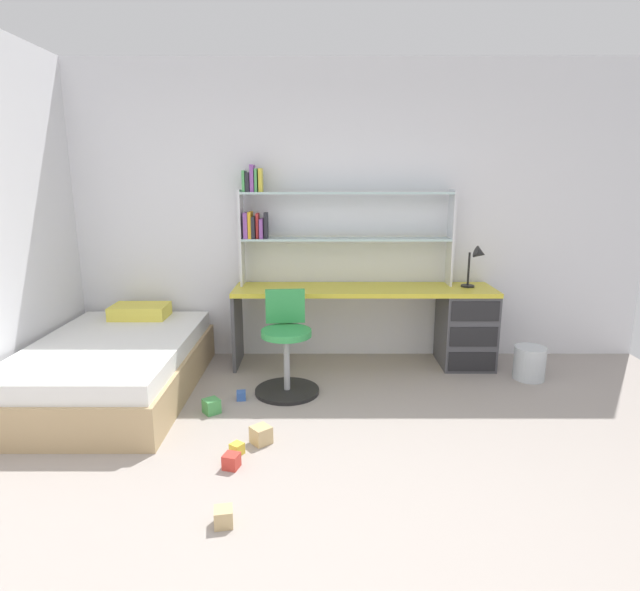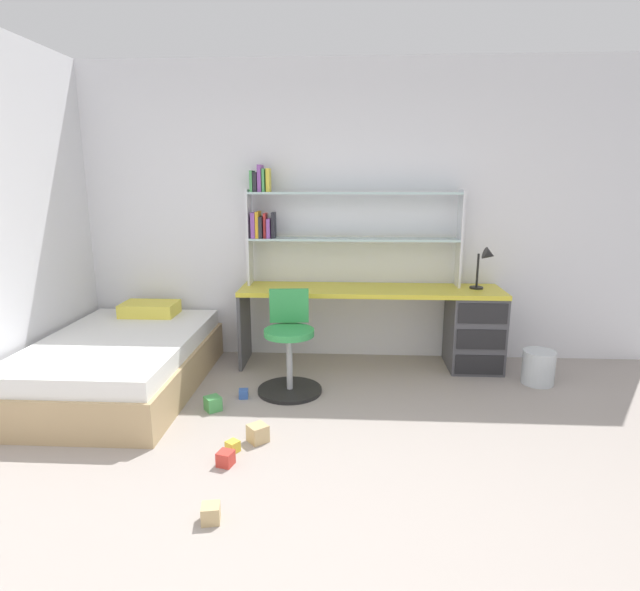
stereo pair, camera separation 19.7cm
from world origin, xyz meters
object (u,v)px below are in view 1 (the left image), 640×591
at_px(swivel_chair, 289,353).
at_px(bed_platform, 117,366).
at_px(toy_block_natural_3, 263,435).
at_px(toy_block_green_1, 214,406).
at_px(toy_block_blue_4, 243,395).
at_px(waste_bin, 532,363).
at_px(toy_block_yellow_0, 239,448).
at_px(toy_block_red_2, 234,461).
at_px(bookshelf_hutch, 319,218).
at_px(desk, 436,320).
at_px(desk_lamp, 480,260).
at_px(toy_block_natural_5, 226,517).

relative_size(swivel_chair, bed_platform, 0.43).
bearing_deg(toy_block_natural_3, swivel_chair, 82.14).
distance_m(toy_block_green_1, toy_block_blue_4, 0.30).
height_order(waste_bin, toy_block_yellow_0, waste_bin).
bearing_deg(swivel_chair, toy_block_red_2, -102.87).
xyz_separation_m(bookshelf_hutch, bed_platform, (-1.62, -0.81, -1.12)).
height_order(bookshelf_hutch, waste_bin, bookshelf_hutch).
distance_m(waste_bin, toy_block_blue_4, 2.47).
height_order(desk, toy_block_green_1, desk).
bearing_deg(toy_block_natural_3, toy_block_red_2, -115.87).
bearing_deg(toy_block_yellow_0, toy_block_red_2, -92.88).
bearing_deg(bookshelf_hutch, swivel_chair, -107.20).
distance_m(bookshelf_hutch, desk_lamp, 1.49).
bearing_deg(toy_block_red_2, bookshelf_hutch, 75.36).
height_order(desk, bed_platform, desk).
distance_m(desk_lamp, toy_block_yellow_0, 2.69).
distance_m(swivel_chair, toy_block_red_2, 1.21).
height_order(toy_block_blue_4, toy_block_natural_5, toy_block_natural_5).
bearing_deg(bookshelf_hutch, toy_block_blue_4, -121.93).
relative_size(toy_block_blue_4, toy_block_natural_5, 0.76).
xyz_separation_m(bed_platform, toy_block_red_2, (1.12, -1.11, -0.18)).
relative_size(toy_block_green_1, toy_block_natural_5, 1.16).
height_order(bed_platform, toy_block_green_1, bed_platform).
distance_m(swivel_chair, bed_platform, 1.39).
height_order(desk_lamp, toy_block_red_2, desk_lamp).
distance_m(desk, toy_block_red_2, 2.40).
relative_size(bed_platform, toy_block_natural_3, 16.32).
xyz_separation_m(desk, bookshelf_hutch, (-1.07, 0.15, 0.92)).
bearing_deg(desk_lamp, desk, -179.54).
relative_size(bookshelf_hutch, waste_bin, 6.76).
relative_size(desk, toy_block_yellow_0, 32.33).
relative_size(desk_lamp, toy_block_natural_3, 3.32).
distance_m(desk, desk_lamp, 0.67).
distance_m(desk, toy_block_natural_3, 2.09).
relative_size(waste_bin, toy_block_blue_4, 4.05).
relative_size(toy_block_yellow_0, toy_block_natural_3, 0.63).
relative_size(desk_lamp, toy_block_green_1, 3.57).
xyz_separation_m(toy_block_yellow_0, toy_block_blue_4, (-0.10, 0.82, -0.00)).
bearing_deg(swivel_chair, desk_lamp, 20.65).
bearing_deg(toy_block_blue_4, toy_block_yellow_0, -83.37).
relative_size(desk, toy_block_green_1, 21.90).
height_order(bed_platform, waste_bin, bed_platform).
height_order(toy_block_yellow_0, toy_block_natural_5, toy_block_natural_5).
distance_m(desk, toy_block_yellow_0, 2.28).
bearing_deg(desk_lamp, bookshelf_hutch, 174.25).
relative_size(toy_block_yellow_0, toy_block_blue_4, 1.03).
bearing_deg(bed_platform, toy_block_yellow_0, -40.18).
xyz_separation_m(toy_block_yellow_0, toy_block_red_2, (-0.01, -0.16, 0.01)).
relative_size(bookshelf_hutch, bed_platform, 1.03).
distance_m(bed_platform, waste_bin, 3.48).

